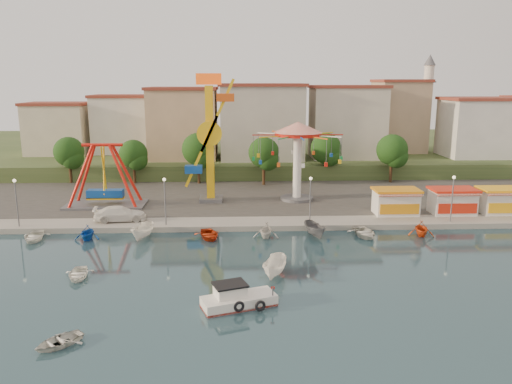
{
  "coord_description": "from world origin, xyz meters",
  "views": [
    {
      "loc": [
        -0.09,
        -40.44,
        16.14
      ],
      "look_at": [
        2.02,
        14.0,
        4.0
      ],
      "focal_mm": 35.0,
      "sensor_mm": 36.0,
      "label": 1
    }
  ],
  "objects_px": {
    "wave_swinger": "(298,143)",
    "cabin_motorboat": "(237,300)",
    "kamikaze_tower": "(212,141)",
    "skiff": "(275,268)",
    "van": "(120,214)",
    "rowboat_a": "(78,274)",
    "pirate_ship_ride": "(104,177)"
  },
  "relations": [
    {
      "from": "skiff",
      "to": "wave_swinger",
      "type": "bearing_deg",
      "value": 97.14
    },
    {
      "from": "kamikaze_tower",
      "to": "van",
      "type": "distance_m",
      "value": 15.26
    },
    {
      "from": "pirate_ship_ride",
      "to": "kamikaze_tower",
      "type": "xyz_separation_m",
      "value": [
        13.47,
        1.86,
        4.17
      ]
    },
    {
      "from": "kamikaze_tower",
      "to": "van",
      "type": "height_order",
      "value": "kamikaze_tower"
    },
    {
      "from": "pirate_ship_ride",
      "to": "van",
      "type": "relative_size",
      "value": 1.73
    },
    {
      "from": "cabin_motorboat",
      "to": "skiff",
      "type": "bearing_deg",
      "value": 40.26
    },
    {
      "from": "rowboat_a",
      "to": "cabin_motorboat",
      "type": "bearing_deg",
      "value": -32.19
    },
    {
      "from": "wave_swinger",
      "to": "skiff",
      "type": "height_order",
      "value": "wave_swinger"
    },
    {
      "from": "skiff",
      "to": "van",
      "type": "bearing_deg",
      "value": 153.96
    },
    {
      "from": "kamikaze_tower",
      "to": "skiff",
      "type": "xyz_separation_m",
      "value": [
        6.37,
        -24.86,
        -7.73
      ]
    },
    {
      "from": "skiff",
      "to": "van",
      "type": "relative_size",
      "value": 0.75
    },
    {
      "from": "cabin_motorboat",
      "to": "skiff",
      "type": "distance_m",
      "value": 6.34
    },
    {
      "from": "rowboat_a",
      "to": "van",
      "type": "distance_m",
      "value": 15.45
    },
    {
      "from": "skiff",
      "to": "rowboat_a",
      "type": "bearing_deg",
      "value": -163.6
    },
    {
      "from": "van",
      "to": "kamikaze_tower",
      "type": "bearing_deg",
      "value": -56.08
    },
    {
      "from": "wave_swinger",
      "to": "van",
      "type": "xyz_separation_m",
      "value": [
        -21.27,
        -9.48,
        -6.76
      ]
    },
    {
      "from": "cabin_motorboat",
      "to": "van",
      "type": "distance_m",
      "value": 25.11
    },
    {
      "from": "rowboat_a",
      "to": "van",
      "type": "xyz_separation_m",
      "value": [
        0.1,
        15.41,
        1.09
      ]
    },
    {
      "from": "pirate_ship_ride",
      "to": "skiff",
      "type": "bearing_deg",
      "value": -49.21
    },
    {
      "from": "kamikaze_tower",
      "to": "wave_swinger",
      "type": "relative_size",
      "value": 1.42
    },
    {
      "from": "pirate_ship_ride",
      "to": "kamikaze_tower",
      "type": "distance_m",
      "value": 14.22
    },
    {
      "from": "pirate_ship_ride",
      "to": "van",
      "type": "height_order",
      "value": "pirate_ship_ride"
    },
    {
      "from": "skiff",
      "to": "cabin_motorboat",
      "type": "bearing_deg",
      "value": -102.43
    },
    {
      "from": "rowboat_a",
      "to": "skiff",
      "type": "bearing_deg",
      "value": -9.83
    },
    {
      "from": "wave_swinger",
      "to": "cabin_motorboat",
      "type": "relative_size",
      "value": 2.01
    },
    {
      "from": "pirate_ship_ride",
      "to": "kamikaze_tower",
      "type": "bearing_deg",
      "value": 7.88
    },
    {
      "from": "kamikaze_tower",
      "to": "wave_swinger",
      "type": "xyz_separation_m",
      "value": [
        11.21,
        0.48,
        -0.37
      ]
    },
    {
      "from": "cabin_motorboat",
      "to": "van",
      "type": "xyz_separation_m",
      "value": [
        -13.23,
        21.32,
        0.93
      ]
    },
    {
      "from": "van",
      "to": "skiff",
      "type": "bearing_deg",
      "value": -141.9
    },
    {
      "from": "kamikaze_tower",
      "to": "rowboat_a",
      "type": "xyz_separation_m",
      "value": [
        -10.15,
        -24.41,
        -8.22
      ]
    },
    {
      "from": "pirate_ship_ride",
      "to": "skiff",
      "type": "height_order",
      "value": "pirate_ship_ride"
    },
    {
      "from": "pirate_ship_ride",
      "to": "van",
      "type": "bearing_deg",
      "value": -64.46
    }
  ]
}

